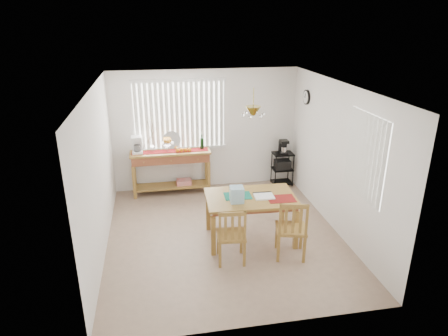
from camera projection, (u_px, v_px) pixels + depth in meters
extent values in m
cube|color=tan|center=(224.00, 235.00, 7.04)|extent=(4.00, 4.50, 0.01)
cube|color=white|center=(205.00, 129.00, 8.69)|extent=(4.00, 0.10, 2.60)
cube|color=white|center=(260.00, 237.00, 4.46)|extent=(4.00, 0.10, 2.60)
cube|color=white|center=(95.00, 174.00, 6.24)|extent=(0.10, 4.50, 2.60)
cube|color=white|center=(340.00, 159.00, 6.91)|extent=(0.10, 4.50, 2.60)
cube|color=white|center=(224.00, 83.00, 6.09)|extent=(4.00, 4.50, 0.10)
cube|color=white|center=(180.00, 115.00, 8.42)|extent=(1.90, 0.01, 1.40)
cube|color=white|center=(136.00, 117.00, 8.26)|extent=(0.07, 0.03, 1.40)
cube|color=white|center=(141.00, 117.00, 8.28)|extent=(0.07, 0.03, 1.40)
cube|color=white|center=(147.00, 117.00, 8.30)|extent=(0.07, 0.03, 1.40)
cube|color=white|center=(152.00, 117.00, 8.32)|extent=(0.07, 0.03, 1.40)
cube|color=white|center=(157.00, 116.00, 8.33)|extent=(0.07, 0.03, 1.40)
cube|color=white|center=(162.00, 116.00, 8.35)|extent=(0.07, 0.03, 1.40)
cube|color=white|center=(167.00, 116.00, 8.37)|extent=(0.07, 0.03, 1.40)
cube|color=white|center=(172.00, 116.00, 8.39)|extent=(0.07, 0.03, 1.40)
cube|color=white|center=(177.00, 116.00, 8.40)|extent=(0.07, 0.03, 1.40)
cube|color=white|center=(182.00, 115.00, 8.42)|extent=(0.07, 0.03, 1.40)
cube|color=white|center=(187.00, 115.00, 8.44)|extent=(0.07, 0.03, 1.40)
cube|color=white|center=(192.00, 115.00, 8.46)|extent=(0.07, 0.03, 1.40)
cube|color=white|center=(197.00, 115.00, 8.47)|extent=(0.07, 0.03, 1.40)
cube|color=white|center=(202.00, 114.00, 8.49)|extent=(0.07, 0.03, 1.40)
cube|color=white|center=(207.00, 114.00, 8.51)|extent=(0.07, 0.03, 1.40)
cube|color=white|center=(212.00, 114.00, 8.53)|extent=(0.07, 0.03, 1.40)
cube|color=white|center=(217.00, 114.00, 8.54)|extent=(0.07, 0.03, 1.40)
cube|color=white|center=(221.00, 114.00, 8.56)|extent=(0.07, 0.03, 1.40)
cube|color=white|center=(181.00, 149.00, 8.66)|extent=(1.98, 0.06, 0.06)
cube|color=white|center=(178.00, 81.00, 8.14)|extent=(1.98, 0.06, 0.06)
cube|color=white|center=(366.00, 157.00, 5.95)|extent=(0.01, 1.10, 1.30)
cube|color=white|center=(383.00, 168.00, 5.50)|extent=(0.03, 0.07, 1.30)
cube|color=white|center=(379.00, 165.00, 5.60)|extent=(0.03, 0.07, 1.30)
cube|color=white|center=(375.00, 163.00, 5.70)|extent=(0.03, 0.07, 1.30)
cube|color=white|center=(371.00, 160.00, 5.80)|extent=(0.03, 0.07, 1.30)
cube|color=white|center=(367.00, 158.00, 5.90)|extent=(0.03, 0.07, 1.30)
cube|color=white|center=(363.00, 155.00, 6.00)|extent=(0.03, 0.07, 1.30)
cube|color=white|center=(360.00, 153.00, 6.10)|extent=(0.03, 0.07, 1.30)
cube|color=white|center=(356.00, 151.00, 6.20)|extent=(0.03, 0.07, 1.30)
cube|color=white|center=(353.00, 149.00, 6.31)|extent=(0.03, 0.07, 1.30)
cube|color=white|center=(350.00, 147.00, 6.41)|extent=(0.03, 0.07, 1.30)
cylinder|color=black|center=(307.00, 97.00, 8.05)|extent=(0.04, 0.30, 0.30)
cylinder|color=white|center=(305.00, 97.00, 8.05)|extent=(0.01, 0.25, 0.25)
cylinder|color=olive|center=(253.00, 99.00, 6.06)|extent=(0.01, 0.01, 0.34)
cone|color=olive|center=(253.00, 111.00, 6.13)|extent=(0.24, 0.24, 0.14)
sphere|color=white|center=(263.00, 114.00, 6.18)|extent=(0.05, 0.05, 0.05)
sphere|color=white|center=(256.00, 112.00, 6.29)|extent=(0.05, 0.05, 0.05)
sphere|color=white|center=(246.00, 113.00, 6.26)|extent=(0.05, 0.05, 0.05)
sphere|color=white|center=(243.00, 115.00, 6.12)|extent=(0.05, 0.05, 0.05)
sphere|color=white|center=(250.00, 117.00, 6.01)|extent=(0.05, 0.05, 0.05)
sphere|color=white|center=(260.00, 116.00, 6.04)|extent=(0.05, 0.05, 0.05)
cube|color=olive|center=(170.00, 152.00, 8.41)|extent=(1.68, 0.47, 0.04)
cube|color=brown|center=(171.00, 157.00, 8.45)|extent=(1.62, 0.43, 0.17)
cube|color=olive|center=(134.00, 183.00, 8.31)|extent=(0.06, 0.06, 0.72)
cube|color=olive|center=(209.00, 178.00, 8.57)|extent=(0.06, 0.06, 0.72)
cube|color=olive|center=(135.00, 176.00, 8.65)|extent=(0.06, 0.06, 0.72)
cube|color=olive|center=(206.00, 171.00, 8.91)|extent=(0.06, 0.06, 0.72)
cube|color=olive|center=(172.00, 186.00, 8.68)|extent=(1.55, 0.41, 0.03)
cube|color=red|center=(184.00, 182.00, 8.70)|extent=(0.31, 0.23, 0.10)
cube|color=maroon|center=(170.00, 151.00, 8.40)|extent=(1.59, 0.26, 0.01)
cube|color=white|center=(138.00, 152.00, 8.28)|extent=(0.21, 0.25, 0.05)
cube|color=white|center=(137.00, 145.00, 8.31)|extent=(0.21, 0.08, 0.31)
cube|color=white|center=(137.00, 138.00, 8.16)|extent=(0.21, 0.23, 0.07)
cylinder|color=white|center=(137.00, 148.00, 8.22)|extent=(0.14, 0.14, 0.14)
cylinder|color=white|center=(168.00, 149.00, 8.36)|extent=(0.05, 0.05, 0.10)
cone|color=white|center=(167.00, 145.00, 8.32)|extent=(0.27, 0.27, 0.09)
sphere|color=#CA4D1B|center=(170.00, 141.00, 8.30)|extent=(0.08, 0.08, 0.08)
sphere|color=#CA4D1B|center=(168.00, 140.00, 8.34)|extent=(0.08, 0.08, 0.08)
sphere|color=#CA4D1B|center=(165.00, 140.00, 8.31)|extent=(0.08, 0.08, 0.08)
sphere|color=#CA4D1B|center=(165.00, 141.00, 8.25)|extent=(0.08, 0.08, 0.08)
sphere|color=#CA4D1B|center=(168.00, 141.00, 8.25)|extent=(0.08, 0.08, 0.08)
sphere|color=orange|center=(177.00, 150.00, 8.34)|extent=(0.08, 0.08, 0.08)
sphere|color=orange|center=(181.00, 150.00, 8.35)|extent=(0.08, 0.08, 0.08)
sphere|color=orange|center=(185.00, 150.00, 8.36)|extent=(0.08, 0.08, 0.08)
sphere|color=orange|center=(189.00, 150.00, 8.38)|extent=(0.08, 0.08, 0.08)
cylinder|color=silver|center=(172.00, 140.00, 8.53)|extent=(0.38, 0.09, 0.37)
cylinder|color=white|center=(152.00, 148.00, 8.36)|extent=(0.08, 0.08, 0.15)
cylinder|color=#4C3823|center=(151.00, 134.00, 8.25)|extent=(0.09, 0.04, 0.47)
cylinder|color=#4C3823|center=(151.00, 133.00, 8.25)|extent=(0.14, 0.06, 0.51)
cylinder|color=#4C3823|center=(152.00, 135.00, 8.26)|extent=(0.18, 0.08, 0.38)
cylinder|color=#4C3823|center=(151.00, 132.00, 8.24)|extent=(0.06, 0.03, 0.58)
cylinder|color=#4C3823|center=(152.00, 136.00, 8.27)|extent=(0.23, 0.10, 0.32)
cylinder|color=black|center=(202.00, 143.00, 8.52)|extent=(0.08, 0.08, 0.24)
cylinder|color=black|center=(202.00, 136.00, 8.46)|extent=(0.03, 0.03, 0.08)
cylinder|color=black|center=(276.00, 172.00, 8.84)|extent=(0.02, 0.02, 0.75)
cylinder|color=black|center=(293.00, 171.00, 8.91)|extent=(0.02, 0.02, 0.75)
cylinder|color=black|center=(271.00, 167.00, 9.14)|extent=(0.02, 0.02, 0.75)
cylinder|color=black|center=(288.00, 166.00, 9.21)|extent=(0.02, 0.02, 0.75)
cube|color=black|center=(283.00, 154.00, 8.90)|extent=(0.44, 0.35, 0.03)
cube|color=black|center=(282.00, 169.00, 9.02)|extent=(0.44, 0.35, 0.02)
cube|color=black|center=(281.00, 182.00, 9.14)|extent=(0.44, 0.35, 0.02)
cube|color=black|center=(282.00, 164.00, 8.99)|extent=(0.34, 0.27, 0.19)
cube|color=black|center=(283.00, 152.00, 8.87)|extent=(0.18, 0.21, 0.04)
cube|color=black|center=(283.00, 147.00, 8.89)|extent=(0.18, 0.07, 0.27)
cube|color=black|center=(284.00, 141.00, 8.77)|extent=(0.18, 0.19, 0.06)
cylinder|color=silver|center=(284.00, 149.00, 8.83)|extent=(0.12, 0.12, 0.12)
cube|color=olive|center=(251.00, 198.00, 6.65)|extent=(1.53, 1.02, 0.04)
cube|color=brown|center=(251.00, 201.00, 6.67)|extent=(1.42, 0.91, 0.06)
cube|color=olive|center=(213.00, 236.00, 6.34)|extent=(0.08, 0.08, 0.69)
cube|color=olive|center=(296.00, 230.00, 6.51)|extent=(0.08, 0.08, 0.69)
cube|color=olive|center=(208.00, 212.00, 7.10)|extent=(0.08, 0.08, 0.69)
cube|color=olive|center=(282.00, 207.00, 7.28)|extent=(0.08, 0.08, 0.69)
cube|color=#14725C|center=(238.00, 196.00, 6.67)|extent=(0.46, 0.34, 0.01)
cube|color=maroon|center=(281.00, 199.00, 6.56)|extent=(0.46, 0.34, 0.01)
cube|color=white|center=(264.00, 196.00, 6.62)|extent=(0.33, 0.27, 0.03)
cube|color=black|center=(262.00, 193.00, 6.75)|extent=(0.32, 0.05, 0.03)
cube|color=#96C3DA|center=(237.00, 194.00, 6.42)|extent=(0.22, 0.22, 0.26)
cube|color=olive|center=(231.00, 235.00, 6.16)|extent=(0.47, 0.47, 0.04)
cube|color=olive|center=(241.00, 241.00, 6.43)|extent=(0.05, 0.05, 0.42)
cube|color=olive|center=(218.00, 242.00, 6.40)|extent=(0.05, 0.05, 0.42)
cube|color=olive|center=(244.00, 254.00, 6.09)|extent=(0.05, 0.05, 0.42)
cube|color=olive|center=(220.00, 255.00, 6.06)|extent=(0.05, 0.05, 0.42)
cube|color=olive|center=(245.00, 226.00, 5.90)|extent=(0.04, 0.04, 0.48)
cube|color=olive|center=(220.00, 227.00, 5.87)|extent=(0.04, 0.04, 0.48)
cube|color=olive|center=(233.00, 214.00, 5.81)|extent=(0.39, 0.07, 0.06)
cube|color=olive|center=(239.00, 228.00, 5.90)|extent=(0.04, 0.02, 0.38)
cube|color=olive|center=(232.00, 228.00, 5.89)|extent=(0.04, 0.02, 0.38)
cube|color=olive|center=(226.00, 228.00, 5.89)|extent=(0.04, 0.02, 0.38)
cube|color=olive|center=(291.00, 229.00, 6.28)|extent=(0.56, 0.56, 0.04)
cube|color=olive|center=(301.00, 236.00, 6.55)|extent=(0.05, 0.05, 0.45)
cube|color=olive|center=(277.00, 236.00, 6.57)|extent=(0.05, 0.05, 0.45)
cube|color=olive|center=(304.00, 250.00, 6.17)|extent=(0.05, 0.05, 0.45)
cube|color=olive|center=(278.00, 249.00, 6.20)|extent=(0.05, 0.05, 0.45)
cube|color=olive|center=(307.00, 220.00, 5.98)|extent=(0.05, 0.05, 0.51)
cube|color=olive|center=(280.00, 219.00, 6.00)|extent=(0.05, 0.05, 0.51)
cube|color=olive|center=(294.00, 206.00, 5.91)|extent=(0.42, 0.13, 0.07)
cube|color=olive|center=(301.00, 221.00, 5.99)|extent=(0.05, 0.03, 0.41)
cube|color=olive|center=(293.00, 221.00, 6.00)|extent=(0.05, 0.03, 0.41)
cube|color=olive|center=(286.00, 221.00, 6.00)|extent=(0.05, 0.03, 0.41)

